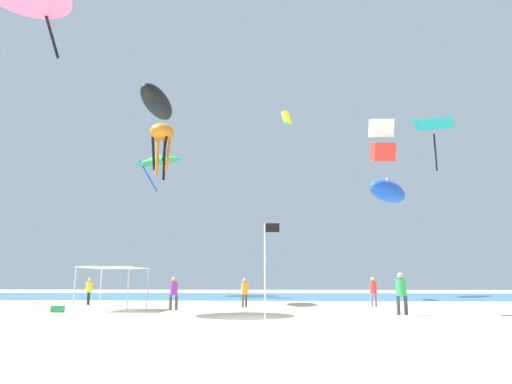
{
  "coord_description": "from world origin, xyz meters",
  "views": [
    {
      "loc": [
        1.43,
        -18.75,
        1.55
      ],
      "look_at": [
        -0.29,
        14.65,
        8.07
      ],
      "focal_mm": 31.73,
      "sensor_mm": 36.0,
      "label": 1
    }
  ],
  "objects_px": {
    "person_far_shore": "(373,289)",
    "kite_inflatable_blue": "(388,191)",
    "person_rightmost": "(174,291)",
    "kite_box_white": "(382,140)",
    "banner_flag": "(267,262)",
    "kite_delta_green": "(158,158)",
    "person_central": "(89,289)",
    "cooler_box": "(58,309)",
    "person_near_tent": "(401,290)",
    "kite_inflatable_black": "(157,102)",
    "kite_octopus_orange": "(162,135)",
    "person_leftmost": "(244,290)",
    "kite_diamond_teal": "(433,127)",
    "canopy_tent": "(115,269)",
    "kite_parafoil_yellow": "(286,118)"
  },
  "relations": [
    {
      "from": "person_central",
      "to": "banner_flag",
      "type": "height_order",
      "value": "banner_flag"
    },
    {
      "from": "person_far_shore",
      "to": "kite_box_white",
      "type": "distance_m",
      "value": 9.7
    },
    {
      "from": "kite_diamond_teal",
      "to": "kite_parafoil_yellow",
      "type": "xyz_separation_m",
      "value": [
        -11.38,
        3.2,
        2.11
      ]
    },
    {
      "from": "person_near_tent",
      "to": "banner_flag",
      "type": "height_order",
      "value": "banner_flag"
    },
    {
      "from": "cooler_box",
      "to": "kite_inflatable_blue",
      "type": "relative_size",
      "value": 0.08
    },
    {
      "from": "person_far_shore",
      "to": "kite_box_white",
      "type": "bearing_deg",
      "value": 54.02
    },
    {
      "from": "person_leftmost",
      "to": "kite_diamond_teal",
      "type": "distance_m",
      "value": 20.14
    },
    {
      "from": "person_leftmost",
      "to": "person_rightmost",
      "type": "height_order",
      "value": "person_rightmost"
    },
    {
      "from": "person_near_tent",
      "to": "kite_octopus_orange",
      "type": "distance_m",
      "value": 29.08
    },
    {
      "from": "kite_octopus_orange",
      "to": "kite_box_white",
      "type": "xyz_separation_m",
      "value": [
        16.16,
        -19.09,
        -6.81
      ]
    },
    {
      "from": "person_leftmost",
      "to": "kite_octopus_orange",
      "type": "bearing_deg",
      "value": -110.29
    },
    {
      "from": "person_leftmost",
      "to": "person_rightmost",
      "type": "distance_m",
      "value": 4.38
    },
    {
      "from": "person_rightmost",
      "to": "person_far_shore",
      "type": "height_order",
      "value": "person_far_shore"
    },
    {
      "from": "kite_delta_green",
      "to": "kite_box_white",
      "type": "bearing_deg",
      "value": -7.03
    },
    {
      "from": "kite_octopus_orange",
      "to": "kite_box_white",
      "type": "height_order",
      "value": "kite_octopus_orange"
    },
    {
      "from": "person_leftmost",
      "to": "banner_flag",
      "type": "relative_size",
      "value": 0.44
    },
    {
      "from": "person_near_tent",
      "to": "person_rightmost",
      "type": "distance_m",
      "value": 11.48
    },
    {
      "from": "banner_flag",
      "to": "kite_parafoil_yellow",
      "type": "bearing_deg",
      "value": 86.55
    },
    {
      "from": "canopy_tent",
      "to": "kite_diamond_teal",
      "type": "xyz_separation_m",
      "value": [
        20.8,
        10.33,
        11.15
      ]
    },
    {
      "from": "person_near_tent",
      "to": "cooler_box",
      "type": "relative_size",
      "value": 3.29
    },
    {
      "from": "kite_inflatable_black",
      "to": "kite_octopus_orange",
      "type": "xyz_separation_m",
      "value": [
        -2.27,
        9.91,
        0.82
      ]
    },
    {
      "from": "kite_octopus_orange",
      "to": "kite_inflatable_blue",
      "type": "bearing_deg",
      "value": -124.41
    },
    {
      "from": "person_rightmost",
      "to": "kite_inflatable_black",
      "type": "xyz_separation_m",
      "value": [
        -3.22,
        6.53,
        13.29
      ]
    },
    {
      "from": "person_far_shore",
      "to": "cooler_box",
      "type": "relative_size",
      "value": 3.02
    },
    {
      "from": "person_rightmost",
      "to": "cooler_box",
      "type": "height_order",
      "value": "person_rightmost"
    },
    {
      "from": "kite_delta_green",
      "to": "kite_parafoil_yellow",
      "type": "relative_size",
      "value": 1.74
    },
    {
      "from": "kite_octopus_orange",
      "to": "kite_diamond_teal",
      "type": "height_order",
      "value": "kite_octopus_orange"
    },
    {
      "from": "kite_inflatable_black",
      "to": "person_near_tent",
      "type": "bearing_deg",
      "value": 58.1
    },
    {
      "from": "kite_parafoil_yellow",
      "to": "kite_delta_green",
      "type": "bearing_deg",
      "value": -125.98
    },
    {
      "from": "person_central",
      "to": "kite_octopus_orange",
      "type": "height_order",
      "value": "kite_octopus_orange"
    },
    {
      "from": "person_central",
      "to": "kite_delta_green",
      "type": "height_order",
      "value": "kite_delta_green"
    },
    {
      "from": "person_rightmost",
      "to": "kite_octopus_orange",
      "type": "distance_m",
      "value": 22.35
    },
    {
      "from": "person_central",
      "to": "kite_inflatable_black",
      "type": "distance_m",
      "value": 13.84
    },
    {
      "from": "kite_parafoil_yellow",
      "to": "kite_inflatable_blue",
      "type": "distance_m",
      "value": 13.69
    },
    {
      "from": "person_near_tent",
      "to": "person_rightmost",
      "type": "height_order",
      "value": "person_near_tent"
    },
    {
      "from": "person_central",
      "to": "kite_box_white",
      "type": "height_order",
      "value": "kite_box_white"
    },
    {
      "from": "person_far_shore",
      "to": "person_near_tent",
      "type": "bearing_deg",
      "value": 57.92
    },
    {
      "from": "canopy_tent",
      "to": "person_rightmost",
      "type": "height_order",
      "value": "canopy_tent"
    },
    {
      "from": "person_rightmost",
      "to": "kite_box_white",
      "type": "bearing_deg",
      "value": 156.17
    },
    {
      "from": "kite_box_white",
      "to": "kite_inflatable_blue",
      "type": "relative_size",
      "value": 0.33
    },
    {
      "from": "person_rightmost",
      "to": "kite_diamond_teal",
      "type": "height_order",
      "value": "kite_diamond_teal"
    },
    {
      "from": "canopy_tent",
      "to": "kite_inflatable_blue",
      "type": "relative_size",
      "value": 0.47
    },
    {
      "from": "person_rightmost",
      "to": "kite_diamond_teal",
      "type": "distance_m",
      "value": 23.71
    },
    {
      "from": "kite_inflatable_black",
      "to": "kite_octopus_orange",
      "type": "distance_m",
      "value": 10.2
    },
    {
      "from": "kite_diamond_teal",
      "to": "person_rightmost",
      "type": "bearing_deg",
      "value": -33.68
    },
    {
      "from": "canopy_tent",
      "to": "kite_diamond_teal",
      "type": "distance_m",
      "value": 25.76
    },
    {
      "from": "person_central",
      "to": "cooler_box",
      "type": "relative_size",
      "value": 2.93
    },
    {
      "from": "banner_flag",
      "to": "kite_delta_green",
      "type": "distance_m",
      "value": 32.33
    },
    {
      "from": "person_far_shore",
      "to": "kite_inflatable_blue",
      "type": "height_order",
      "value": "kite_inflatable_blue"
    },
    {
      "from": "person_near_tent",
      "to": "kite_box_white",
      "type": "distance_m",
      "value": 7.21
    }
  ]
}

